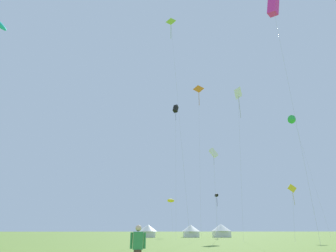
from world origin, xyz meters
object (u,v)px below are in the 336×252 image
(kite_black_parafoil, at_px, (217,195))
(kite_white_box, at_px, (213,153))
(festival_tent_right, at_px, (221,230))
(person_spectator, at_px, (138,251))
(kite_green_delta, at_px, (294,119))
(kite_black_box, at_px, (176,109))
(kite_yellow_parafoil, at_px, (171,201))
(kite_lime_diamond, at_px, (171,28))
(festival_tent_left, at_px, (191,230))
(kite_white_diamond, at_px, (238,96))
(kite_yellow_diamond, at_px, (292,190))
(kite_orange_diamond, at_px, (199,91))
(festival_tent_center, at_px, (148,230))
(kite_magenta_box, at_px, (273,7))

(kite_black_parafoil, bearing_deg, kite_white_box, -103.66)
(kite_black_parafoil, distance_m, festival_tent_right, 7.10)
(person_spectator, bearing_deg, kite_green_delta, 53.56)
(kite_green_delta, height_order, kite_black_box, kite_green_delta)
(kite_yellow_parafoil, relative_size, festival_tent_right, 1.90)
(kite_lime_diamond, xyz_separation_m, kite_black_parafoil, (11.46, 23.04, -25.28))
(kite_green_delta, distance_m, kite_yellow_parafoil, 33.25)
(kite_black_box, xyz_separation_m, kite_black_parafoil, (10.00, 13.02, -14.64))
(kite_green_delta, bearing_deg, kite_black_parafoil, 163.36)
(kite_lime_diamond, xyz_separation_m, person_spectator, (-3.17, -26.00, -32.97))
(kite_lime_diamond, distance_m, festival_tent_left, 40.32)
(kite_green_delta, height_order, kite_white_box, kite_green_delta)
(kite_white_diamond, bearing_deg, person_spectator, -116.94)
(person_spectator, bearing_deg, kite_lime_diamond, 83.04)
(kite_yellow_diamond, xyz_separation_m, kite_black_parafoil, (-6.27, 21.02, 1.61))
(kite_lime_diamond, distance_m, person_spectator, 42.11)
(kite_orange_diamond, relative_size, festival_tent_right, 7.81)
(person_spectator, height_order, festival_tent_left, festival_tent_left)
(kite_yellow_parafoil, bearing_deg, kite_yellow_diamond, -50.71)
(kite_green_delta, relative_size, kite_orange_diamond, 0.82)
(festival_tent_center, height_order, festival_tent_right, festival_tent_right)
(kite_lime_diamond, distance_m, festival_tent_center, 40.07)
(kite_magenta_box, bearing_deg, kite_yellow_parafoil, 110.24)
(kite_green_delta, bearing_deg, kite_orange_diamond, -173.29)
(kite_green_delta, bearing_deg, kite_yellow_diamond, -125.92)
(kite_black_box, distance_m, kite_black_parafoil, 22.00)
(kite_yellow_diamond, xyz_separation_m, festival_tent_right, (-5.68, 21.25, -5.47))
(kite_black_box, bearing_deg, festival_tent_left, 72.77)
(kite_white_box, relative_size, kite_lime_diamond, 0.44)
(kite_white_diamond, xyz_separation_m, festival_tent_center, (-14.92, 20.41, -21.29))
(kite_magenta_box, height_order, kite_black_parafoil, kite_magenta_box)
(kite_black_box, bearing_deg, kite_white_diamond, -35.53)
(kite_lime_diamond, xyz_separation_m, festival_tent_center, (-3.43, 23.27, -32.44))
(kite_yellow_diamond, height_order, kite_white_box, kite_white_box)
(kite_black_box, xyz_separation_m, kite_yellow_diamond, (16.27, -8.00, -16.25))
(kite_magenta_box, xyz_separation_m, kite_black_parafoil, (-1.58, 32.80, -20.92))
(kite_yellow_parafoil, distance_m, kite_orange_diamond, 24.48)
(person_spectator, bearing_deg, kite_black_parafoil, 73.38)
(kite_orange_diamond, height_order, festival_tent_right, kite_orange_diamond)
(kite_black_box, bearing_deg, kite_white_box, 8.44)
(person_spectator, bearing_deg, festival_tent_right, 72.83)
(kite_white_diamond, distance_m, kite_lime_diamond, 16.27)
(kite_green_delta, relative_size, kite_black_parafoil, 2.90)
(kite_yellow_parafoil, height_order, kite_orange_diamond, kite_orange_diamond)
(kite_green_delta, xyz_separation_m, kite_orange_diamond, (-22.07, -2.60, 5.11))
(kite_orange_diamond, relative_size, kite_white_diamond, 1.31)
(kite_lime_diamond, bearing_deg, kite_black_parafoil, 63.55)
(festival_tent_left, bearing_deg, kite_black_parafoil, -2.27)
(festival_tent_left, bearing_deg, kite_green_delta, -13.18)
(kite_green_delta, bearing_deg, kite_lime_diamond, -148.64)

